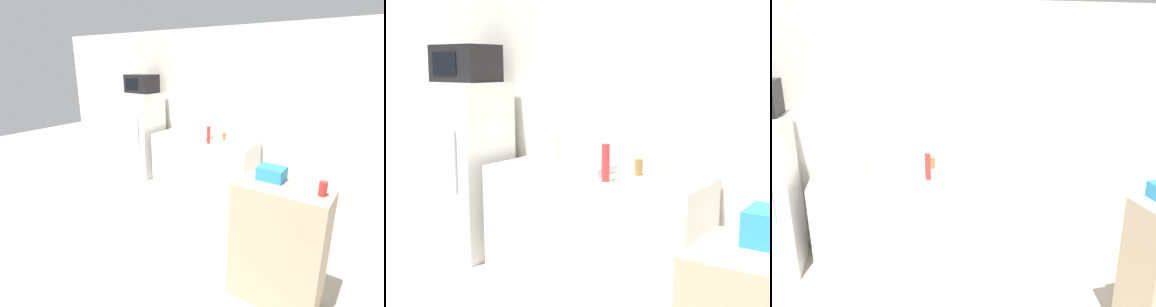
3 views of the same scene
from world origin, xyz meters
The scene contains 6 objects.
wall_back centered at (0.00, 3.33, 1.30)m, with size 8.00×0.06×2.60m, color silver.
counter centered at (-0.25, 2.97, 0.44)m, with size 1.76×0.60×0.88m, color silver.
sink_basin centered at (-0.29, 2.92, 0.91)m, with size 0.39×0.28×0.06m, color #9EA3A8.
bottle_tall centered at (0.00, 2.72, 1.02)m, with size 0.06×0.06×0.27m, color red.
bottle_short centered at (0.09, 3.04, 0.94)m, with size 0.06×0.06×0.12m, color olive.
paper_towel_roll centered at (-0.62, 2.94, 1.02)m, with size 0.12×0.12×0.28m, color white.
Camera 3 is at (-0.46, -0.69, 2.18)m, focal length 35.00 mm.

